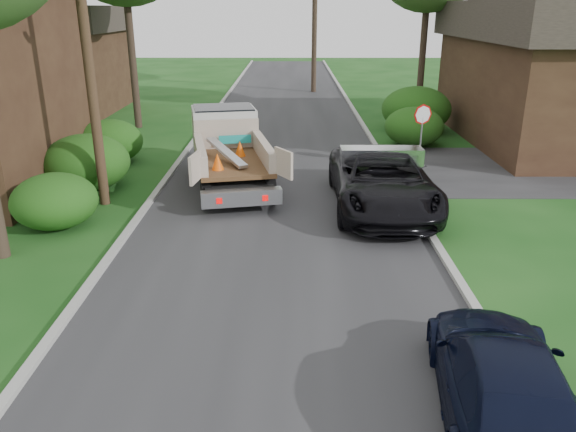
% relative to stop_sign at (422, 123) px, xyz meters
% --- Properties ---
extents(ground, '(120.00, 120.00, 0.00)m').
position_rel_stop_sign_xyz_m(ground, '(-5.20, -9.00, -1.78)').
color(ground, '#154313').
rests_on(ground, ground).
extents(road, '(8.00, 90.00, 0.02)m').
position_rel_stop_sign_xyz_m(road, '(-5.20, 1.00, -1.77)').
color(road, '#28282B').
rests_on(road, ground).
extents(curb_left, '(0.20, 90.00, 0.12)m').
position_rel_stop_sign_xyz_m(curb_left, '(-9.30, 1.00, -1.72)').
color(curb_left, '#9E9E99').
rests_on(curb_left, ground).
extents(curb_right, '(0.20, 90.00, 0.12)m').
position_rel_stop_sign_xyz_m(curb_right, '(-1.10, 1.00, -1.72)').
color(curb_right, '#9E9E99').
rests_on(curb_right, ground).
extents(stop_sign, '(0.71, 0.32, 2.48)m').
position_rel_stop_sign_xyz_m(stop_sign, '(0.00, 0.00, 0.00)').
color(stop_sign, slate).
rests_on(stop_sign, ground).
extents(utility_pole, '(2.42, 1.25, 10.00)m').
position_rel_stop_sign_xyz_m(utility_pole, '(-10.68, -4.02, 3.40)').
color(utility_pole, '#382619').
rests_on(utility_pole, ground).
extents(house_left_far, '(7.56, 7.56, 6.00)m').
position_rel_stop_sign_xyz_m(house_left_far, '(-18.70, 13.00, 1.27)').
color(house_left_far, '#362116').
rests_on(house_left_far, ground).
extents(house_right, '(9.72, 12.96, 6.20)m').
position_rel_stop_sign_xyz_m(house_right, '(7.80, 5.00, 1.38)').
color(house_right, '#362116').
rests_on(house_right, ground).
extents(hedge_left_a, '(2.34, 2.34, 1.53)m').
position_rel_stop_sign_xyz_m(hedge_left_a, '(-11.40, -6.00, -1.01)').
color(hedge_left_a, '#174610').
rests_on(hedge_left_a, ground).
extents(hedge_left_b, '(2.86, 2.86, 1.87)m').
position_rel_stop_sign_xyz_m(hedge_left_b, '(-11.70, -2.50, -0.84)').
color(hedge_left_b, '#174610').
rests_on(hedge_left_b, ground).
extents(hedge_left_c, '(2.60, 2.60, 1.70)m').
position_rel_stop_sign_xyz_m(hedge_left_c, '(-12.00, 1.00, -0.93)').
color(hedge_left_c, '#174610').
rests_on(hedge_left_c, ground).
extents(hedge_right_a, '(2.60, 2.60, 1.70)m').
position_rel_stop_sign_xyz_m(hedge_right_a, '(0.60, 4.00, -0.93)').
color(hedge_right_a, '#174610').
rests_on(hedge_right_a, ground).
extents(hedge_right_b, '(3.38, 3.38, 2.21)m').
position_rel_stop_sign_xyz_m(hedge_right_b, '(1.30, 7.00, -0.67)').
color(hedge_right_b, '#174610').
rests_on(hedge_right_b, ground).
extents(flatbed_truck, '(3.84, 6.71, 2.40)m').
position_rel_stop_sign_xyz_m(flatbed_truck, '(-7.10, -1.23, -0.47)').
color(flatbed_truck, black).
rests_on(flatbed_truck, ground).
extents(black_pickup, '(2.95, 6.32, 1.75)m').
position_rel_stop_sign_xyz_m(black_pickup, '(-2.09, -4.37, -0.90)').
color(black_pickup, black).
rests_on(black_pickup, ground).
extents(navy_suv, '(2.50, 4.83, 1.34)m').
position_rel_stop_sign_xyz_m(navy_suv, '(-1.75, -13.82, -1.11)').
color(navy_suv, black).
rests_on(navy_suv, ground).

